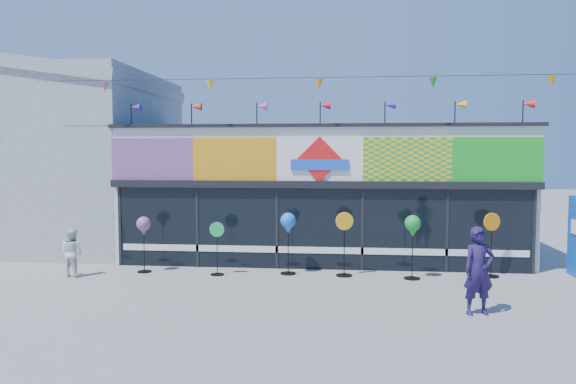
# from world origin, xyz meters

# --- Properties ---
(ground) EXTENTS (80.00, 80.00, 0.00)m
(ground) POSITION_xyz_m (0.00, 0.00, 0.00)
(ground) COLOR gray
(ground) RESTS_ON ground
(kite_shop) EXTENTS (16.00, 5.70, 5.31)m
(kite_shop) POSITION_xyz_m (0.00, 5.94, 2.05)
(kite_shop) COLOR silver
(kite_shop) RESTS_ON ground
(neighbour_building) EXTENTS (8.18, 7.20, 6.87)m
(neighbour_building) POSITION_xyz_m (-10.00, 7.00, 3.20)
(neighbour_building) COLOR #ABAEB1
(neighbour_building) RESTS_ON ground
(spinner_0) EXTENTS (0.39, 0.39, 1.54)m
(spinner_0) POSITION_xyz_m (-4.78, 2.55, 1.23)
(spinner_0) COLOR black
(spinner_0) RESTS_ON ground
(spinner_1) EXTENTS (0.40, 0.37, 1.44)m
(spinner_1) POSITION_xyz_m (-2.69, 2.39, 0.76)
(spinner_1) COLOR black
(spinner_1) RESTS_ON ground
(spinner_2) EXTENTS (0.42, 0.42, 1.68)m
(spinner_2) POSITION_xyz_m (-0.81, 2.71, 1.34)
(spinner_2) COLOR black
(spinner_2) RESTS_ON ground
(spinner_3) EXTENTS (0.47, 0.44, 1.71)m
(spinner_3) POSITION_xyz_m (0.70, 2.62, 0.91)
(spinner_3) COLOR black
(spinner_3) RESTS_ON ground
(spinner_4) EXTENTS (0.42, 0.42, 1.68)m
(spinner_4) POSITION_xyz_m (2.46, 2.44, 1.34)
(spinner_4) COLOR black
(spinner_4) RESTS_ON ground
(spinner_5) EXTENTS (0.46, 0.44, 1.71)m
(spinner_5) POSITION_xyz_m (4.57, 2.90, 0.91)
(spinner_5) COLOR black
(spinner_5) RESTS_ON ground
(adult_man) EXTENTS (0.74, 0.58, 1.79)m
(adult_man) POSITION_xyz_m (3.42, -0.68, 0.90)
(adult_man) COLOR #1F1441
(adult_man) RESTS_ON ground
(child) EXTENTS (0.69, 0.50, 1.28)m
(child) POSITION_xyz_m (-6.50, 1.86, 0.64)
(child) COLOR white
(child) RESTS_ON ground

